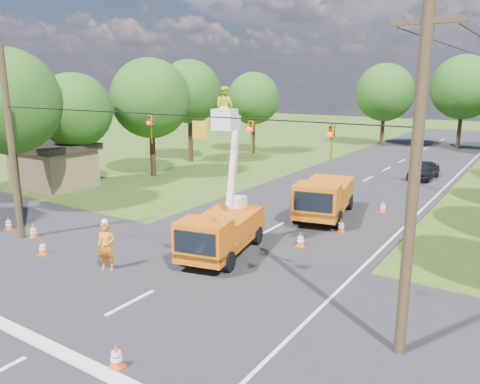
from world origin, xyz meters
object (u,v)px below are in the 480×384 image
Objects in this scene: traffic_cone_6 at (9,223)px; traffic_cone_7 at (383,206)px; traffic_cone_2 at (301,239)px; tree_left_d at (150,99)px; second_truck at (324,197)px; distant_car at (424,170)px; ground_worker at (106,247)px; tree_left_f at (253,99)px; tree_left_c at (74,111)px; pole_right_near at (414,174)px; shed at (53,165)px; tree_far_a at (385,92)px; tree_left_e at (189,92)px; traffic_cone_5 at (33,231)px; traffic_cone_1 at (116,356)px; tree_left_b at (7,102)px; bucket_truck at (222,221)px; tree_far_b at (464,87)px; pole_left at (11,146)px; traffic_cone_4 at (43,247)px.

traffic_cone_6 is 20.41m from traffic_cone_7.
traffic_cone_2 is 20.23m from tree_left_d.
second_truck is 9.11× the size of traffic_cone_6.
ground_worker is at bearing -101.01° from distant_car.
tree_left_f is (-3.57, 29.59, 5.33)m from traffic_cone_6.
second_truck is 9.11× the size of traffic_cone_7.
tree_left_c reaches higher than distant_car.
pole_right_near is at bearing -71.63° from traffic_cone_7.
traffic_cone_7 is 0.13× the size of shed.
traffic_cone_2 is 0.07× the size of tree_far_a.
tree_left_e is at bearing 140.73° from traffic_cone_2.
traffic_cone_5 is 0.07× the size of tree_far_a.
traffic_cone_1 is at bearing -69.33° from ground_worker.
traffic_cone_7 is at bearing -85.82° from distant_car.
traffic_cone_6 is 11.29m from tree_left_c.
traffic_cone_1 is 19.57m from tree_left_b.
traffic_cone_2 is (2.41, 2.84, -1.19)m from bucket_truck.
tree_left_e is at bearing -167.16° from distant_car.
tree_far_b reaches higher than traffic_cone_2.
shed reaches higher than traffic_cone_7.
second_truck is 21.70m from tree_left_e.
tree_left_b is 27.01m from tree_left_f.
tree_left_f is (-18.36, 4.51, 4.98)m from distant_car.
shed is (-8.50, 8.00, -2.88)m from pole_left.
tree_far_b is (5.95, 45.40, 5.81)m from ground_worker.
traffic_cone_1 is 13.52m from pole_left.
traffic_cone_5 is at bearing 155.73° from traffic_cone_1.
ground_worker is (-4.28, -11.72, -0.19)m from second_truck.
traffic_cone_2 is at bearing -100.18° from traffic_cone_7.
tree_far_a reaches higher than distant_car.
traffic_cone_2 is at bearing 11.21° from tree_left_b.
traffic_cone_2 is (5.30, 6.74, -0.64)m from ground_worker.
tree_far_b reaches higher than bucket_truck.
bucket_truck is 9.90m from pole_right_near.
tree_left_f is at bearing 127.84° from pole_right_near.
traffic_cone_6 is 0.07× the size of pole_right_near.
traffic_cone_2 is 14.07m from pole_left.
tree_left_f is at bearing 81.40° from ground_worker.
tree_left_c reaches higher than second_truck.
tree_left_d is at bearing 118.00° from traffic_cone_4.
pole_right_near reaches higher than distant_car.
pole_right_near is 26.57m from tree_left_c.
tree_far_b reaches higher than tree_left_c.
tree_far_b is (8.00, 2.00, 0.62)m from tree_far_a.
tree_left_c reaches higher than traffic_cone_4.
ground_worker is 17.08m from tree_left_c.
traffic_cone_7 is 0.08× the size of tree_left_f.
second_truck is 0.69× the size of tree_left_e.
traffic_cone_1 is 50.24m from tree_far_b.
shed reaches higher than ground_worker.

